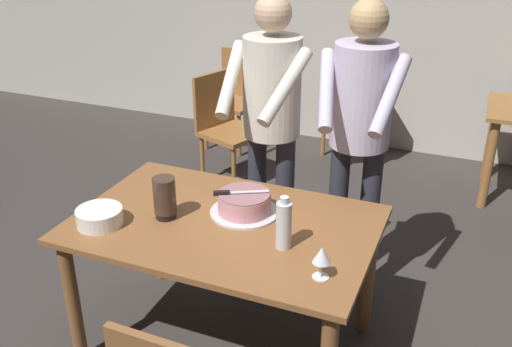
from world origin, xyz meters
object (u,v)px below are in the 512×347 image
object	(u,v)px
background_chair_0	(236,95)
background_chair_1	(360,110)
person_cutting_cake	(271,113)
plate_stack	(100,217)
wine_glass_near	(322,256)
cake_on_platter	(244,204)
cake_knife	(229,193)
hurricane_lamp	(165,198)
main_dining_table	(225,242)
background_chair_2	(226,124)
person_standing_beside	(360,124)
water_bottle	(284,224)

from	to	relation	value
background_chair_0	background_chair_1	xyz separation A→B (m)	(1.18, 0.03, 0.00)
person_cutting_cake	background_chair_1	world-z (taller)	person_cutting_cake
plate_stack	background_chair_0	distance (m)	2.92
wine_glass_near	background_chair_1	bearing A→B (deg)	99.55
background_chair_0	background_chair_1	world-z (taller)	same
wine_glass_near	background_chair_0	distance (m)	3.33
cake_on_platter	person_cutting_cake	distance (m)	0.63
cake_knife	plate_stack	size ratio (longest dim) A/B	1.13
cake_on_platter	plate_stack	size ratio (longest dim) A/B	1.55
hurricane_lamp	person_cutting_cake	xyz separation A→B (m)	(0.26, 0.75, 0.22)
person_cutting_cake	cake_on_platter	bearing A→B (deg)	-82.02
hurricane_lamp	cake_knife	bearing A→B (deg)	28.91
main_dining_table	background_chair_2	distance (m)	2.05
plate_stack	background_chair_2	bearing A→B (deg)	98.94
plate_stack	background_chair_2	world-z (taller)	background_chair_2
person_standing_beside	main_dining_table	bearing A→B (deg)	-123.47
plate_stack	wine_glass_near	bearing A→B (deg)	-0.76
cake_on_platter	plate_stack	world-z (taller)	cake_on_platter
cake_on_platter	water_bottle	size ratio (longest dim) A/B	1.36
background_chair_1	plate_stack	bearing A→B (deg)	-101.96
cake_on_platter	background_chair_0	xyz separation A→B (m)	(-1.17, 2.48, -0.31)
plate_stack	cake_knife	bearing A→B (deg)	31.70
cake_on_platter	water_bottle	xyz separation A→B (m)	(0.28, -0.22, 0.06)
hurricane_lamp	background_chair_1	xyz separation A→B (m)	(0.35, 2.69, -0.37)
hurricane_lamp	wine_glass_near	bearing A→B (deg)	-12.83
cake_on_platter	person_standing_beside	xyz separation A→B (m)	(0.42, 0.59, 0.27)
cake_knife	water_bottle	bearing A→B (deg)	-27.90
cake_on_platter	hurricane_lamp	world-z (taller)	hurricane_lamp
cake_on_platter	plate_stack	bearing A→B (deg)	-148.70
wine_glass_near	person_standing_beside	distance (m)	0.99
background_chair_1	background_chair_2	world-z (taller)	same
background_chair_0	background_chair_2	xyz separation A→B (m)	(0.24, -0.75, 0.00)
background_chair_0	background_chair_2	world-z (taller)	same
person_standing_beside	wine_glass_near	bearing A→B (deg)	-84.94
plate_stack	person_cutting_cake	distance (m)	1.09
plate_stack	person_standing_beside	world-z (taller)	person_standing_beside
cake_knife	water_bottle	world-z (taller)	water_bottle
plate_stack	person_standing_beside	size ratio (longest dim) A/B	0.13
wine_glass_near	person_standing_beside	world-z (taller)	person_standing_beside
main_dining_table	person_standing_beside	xyz separation A→B (m)	(0.47, 0.71, 0.44)
main_dining_table	wine_glass_near	bearing A→B (deg)	-24.76
main_dining_table	cake_on_platter	distance (m)	0.21
background_chair_2	main_dining_table	bearing A→B (deg)	-64.93
cake_knife	background_chair_2	size ratio (longest dim) A/B	0.28
cake_knife	person_standing_beside	xyz separation A→B (m)	(0.48, 0.62, 0.21)
hurricane_lamp	plate_stack	bearing A→B (deg)	-145.51
cake_on_platter	person_cutting_cake	world-z (taller)	person_cutting_cake
cake_knife	background_chair_1	xyz separation A→B (m)	(0.08, 2.54, -0.37)
wine_glass_near	background_chair_0	world-z (taller)	background_chair_0
hurricane_lamp	person_cutting_cake	world-z (taller)	person_cutting_cake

